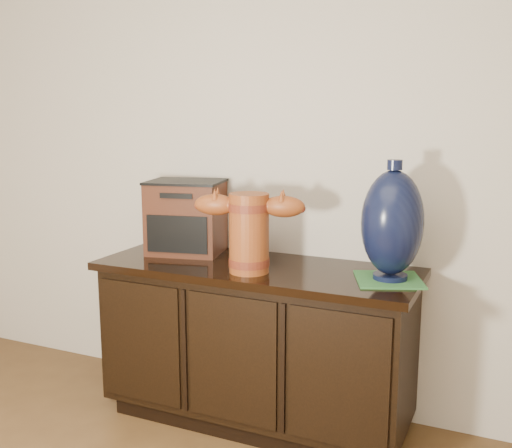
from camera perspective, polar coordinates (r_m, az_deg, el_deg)
The scene contains 6 objects.
sideboard at distance 2.83m, azimuth 0.03°, elevation -11.20°, with size 1.46×0.56×0.75m.
terracotta_vessel at distance 2.56m, azimuth -0.67°, elevation -0.40°, with size 0.49×0.21×0.34m.
tv_radio at distance 2.95m, azimuth -6.66°, elevation 0.68°, with size 0.41×0.35×0.36m.
green_mat at distance 2.53m, azimuth 12.52°, elevation -5.19°, with size 0.26×0.26×0.01m, color #2F6932.
lamp_base at distance 2.48m, azimuth 12.85°, elevation 0.07°, with size 0.33×0.33×0.49m.
spray_can at distance 2.85m, azimuth 0.02°, elevation -1.61°, with size 0.06×0.06×0.16m.
Camera 1 is at (1.08, -0.17, 1.44)m, focal length 42.00 mm.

